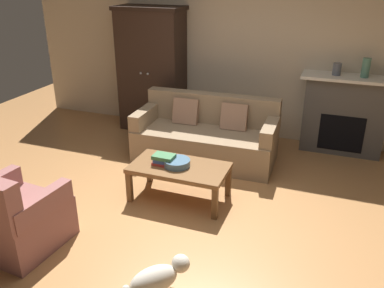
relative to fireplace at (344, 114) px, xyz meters
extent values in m
plane|color=#B27A47|center=(-1.55, -2.30, -0.57)|extent=(9.60, 9.60, 0.00)
cube|color=beige|center=(-1.55, 0.25, 0.83)|extent=(7.20, 0.10, 2.80)
cube|color=#4C4947|center=(0.00, 0.00, -0.03)|extent=(1.10, 0.36, 1.08)
cube|color=black|center=(0.00, -0.18, -0.23)|extent=(0.60, 0.01, 0.52)
cube|color=white|center=(0.00, -0.02, 0.53)|extent=(1.26, 0.48, 0.04)
cube|color=black|center=(-2.95, -0.08, 0.38)|extent=(1.00, 0.52, 1.89)
cube|color=black|center=(-2.95, -0.08, 1.35)|extent=(1.06, 0.55, 0.06)
sphere|color=#ADAFB5|center=(-3.01, -0.35, 0.41)|extent=(0.04, 0.04, 0.04)
sphere|color=#ADAFB5|center=(-2.89, -0.35, 0.41)|extent=(0.04, 0.04, 0.04)
cube|color=#937A5B|center=(-1.75, -0.97, -0.35)|extent=(1.92, 0.89, 0.44)
cube|color=#937A5B|center=(-1.76, -0.63, 0.08)|extent=(1.90, 0.23, 0.42)
cube|color=#937A5B|center=(-2.63, -0.99, -0.02)|extent=(0.18, 0.80, 0.22)
cube|color=#937A5B|center=(-0.87, -0.94, -0.02)|extent=(0.18, 0.80, 0.22)
cube|color=#9E755B|center=(-2.10, -0.78, 0.04)|extent=(0.37, 0.20, 0.37)
cube|color=#9E755B|center=(-1.40, -0.76, 0.04)|extent=(0.37, 0.20, 0.37)
cube|color=brown|center=(-1.69, -2.05, -0.17)|extent=(1.10, 0.60, 0.05)
cube|color=brown|center=(-2.20, -2.31, -0.38)|extent=(0.06, 0.06, 0.37)
cube|color=brown|center=(-1.18, -2.31, -0.38)|extent=(0.06, 0.06, 0.37)
cube|color=brown|center=(-2.20, -1.79, -0.38)|extent=(0.06, 0.06, 0.37)
cube|color=brown|center=(-1.18, -1.79, -0.38)|extent=(0.06, 0.06, 0.37)
cylinder|color=slate|center=(-1.71, -2.06, -0.11)|extent=(0.30, 0.30, 0.08)
cube|color=#B73833|center=(-1.87, -2.07, -0.13)|extent=(0.24, 0.17, 0.03)
cube|color=#38569E|center=(-1.85, -2.06, -0.10)|extent=(0.25, 0.18, 0.04)
cube|color=#427A4C|center=(-1.87, -2.07, -0.05)|extent=(0.24, 0.17, 0.04)
cylinder|color=#565B66|center=(-0.18, -0.02, 0.63)|extent=(0.11, 0.11, 0.17)
cylinder|color=slate|center=(0.18, -0.02, 0.68)|extent=(0.11, 0.11, 0.26)
cube|color=#935B56|center=(-2.81, -3.37, -0.36)|extent=(0.82, 0.82, 0.42)
cube|color=#935B56|center=(-2.48, -3.39, -0.05)|extent=(0.18, 0.71, 0.20)
ellipsoid|color=beige|center=(-1.26, -3.64, -0.32)|extent=(0.41, 0.44, 0.22)
sphere|color=beige|center=(-1.11, -3.46, -0.26)|extent=(0.15, 0.15, 0.15)
cylinder|color=beige|center=(-1.23, -3.51, -0.50)|extent=(0.06, 0.06, 0.14)
camera|label=1|loc=(-0.11, -5.86, 1.92)|focal=38.09mm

